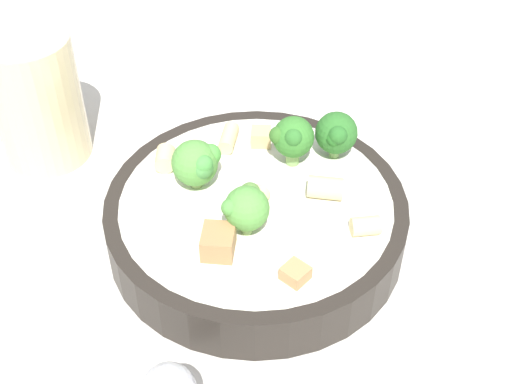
# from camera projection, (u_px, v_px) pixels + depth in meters

# --- Properties ---
(ground_plane) EXTENTS (2.00, 2.00, 0.00)m
(ground_plane) POSITION_uv_depth(u_px,v_px,m) (256.00, 238.00, 0.58)
(ground_plane) COLOR beige
(pasta_bowl) EXTENTS (0.23, 0.23, 0.04)m
(pasta_bowl) POSITION_uv_depth(u_px,v_px,m) (256.00, 217.00, 0.56)
(pasta_bowl) COLOR #28231E
(pasta_bowl) RESTS_ON ground_plane
(broccoli_floret_0) EXTENTS (0.04, 0.03, 0.04)m
(broccoli_floret_0) POSITION_uv_depth(u_px,v_px,m) (336.00, 133.00, 0.57)
(broccoli_floret_0) COLOR #84AD60
(broccoli_floret_0) RESTS_ON pasta_bowl
(broccoli_floret_1) EXTENTS (0.04, 0.03, 0.04)m
(broccoli_floret_1) POSITION_uv_depth(u_px,v_px,m) (242.00, 207.00, 0.51)
(broccoli_floret_1) COLOR #84AD60
(broccoli_floret_1) RESTS_ON pasta_bowl
(broccoli_floret_2) EXTENTS (0.03, 0.04, 0.04)m
(broccoli_floret_2) POSITION_uv_depth(u_px,v_px,m) (292.00, 138.00, 0.56)
(broccoli_floret_2) COLOR #84AD60
(broccoli_floret_2) RESTS_ON pasta_bowl
(broccoli_floret_3) EXTENTS (0.04, 0.04, 0.04)m
(broccoli_floret_3) POSITION_uv_depth(u_px,v_px,m) (197.00, 163.00, 0.54)
(broccoli_floret_3) COLOR #93B766
(broccoli_floret_3) RESTS_ON pasta_bowl
(rigatoni_0) EXTENTS (0.02, 0.02, 0.02)m
(rigatoni_0) POSITION_uv_depth(u_px,v_px,m) (165.00, 158.00, 0.57)
(rigatoni_0) COLOR beige
(rigatoni_0) RESTS_ON pasta_bowl
(rigatoni_1) EXTENTS (0.02, 0.03, 0.02)m
(rigatoni_1) POSITION_uv_depth(u_px,v_px,m) (325.00, 188.00, 0.55)
(rigatoni_1) COLOR beige
(rigatoni_1) RESTS_ON pasta_bowl
(rigatoni_2) EXTENTS (0.03, 0.02, 0.02)m
(rigatoni_2) POSITION_uv_depth(u_px,v_px,m) (257.00, 203.00, 0.54)
(rigatoni_2) COLOR beige
(rigatoni_2) RESTS_ON pasta_bowl
(rigatoni_3) EXTENTS (0.03, 0.01, 0.01)m
(rigatoni_3) POSITION_uv_depth(u_px,v_px,m) (229.00, 138.00, 0.60)
(rigatoni_3) COLOR beige
(rigatoni_3) RESTS_ON pasta_bowl
(rigatoni_4) EXTENTS (0.02, 0.02, 0.01)m
(rigatoni_4) POSITION_uv_depth(u_px,v_px,m) (365.00, 226.00, 0.52)
(rigatoni_4) COLOR beige
(rigatoni_4) RESTS_ON pasta_bowl
(chicken_chunk_0) EXTENTS (0.03, 0.03, 0.02)m
(chicken_chunk_0) POSITION_uv_depth(u_px,v_px,m) (218.00, 242.00, 0.50)
(chicken_chunk_0) COLOR #A87A4C
(chicken_chunk_0) RESTS_ON pasta_bowl
(chicken_chunk_1) EXTENTS (0.02, 0.02, 0.01)m
(chicken_chunk_1) POSITION_uv_depth(u_px,v_px,m) (295.00, 273.00, 0.49)
(chicken_chunk_1) COLOR tan
(chicken_chunk_1) RESTS_ON pasta_bowl
(chicken_chunk_2) EXTENTS (0.02, 0.02, 0.01)m
(chicken_chunk_2) POSITION_uv_depth(u_px,v_px,m) (261.00, 137.00, 0.60)
(chicken_chunk_2) COLOR tan
(chicken_chunk_2) RESTS_ON pasta_bowl
(drinking_glass) EXTENTS (0.08, 0.08, 0.12)m
(drinking_glass) POSITION_uv_depth(u_px,v_px,m) (38.00, 106.00, 0.62)
(drinking_glass) COLOR beige
(drinking_glass) RESTS_ON ground_plane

